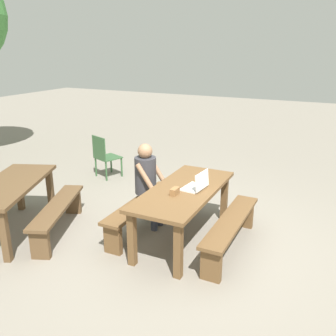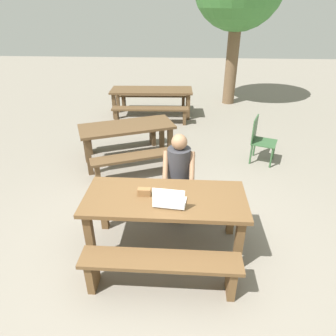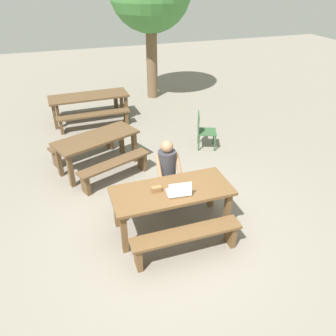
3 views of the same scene
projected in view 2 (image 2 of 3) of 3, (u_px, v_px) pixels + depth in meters
The scene contains 14 objects.
ground_plane at pixel (165, 245), 3.88m from camera, with size 30.00×30.00×0.00m, color gray.
picnic_table_front at pixel (165, 205), 3.57m from camera, with size 1.91×0.82×0.76m.
bench_near at pixel (161, 267), 3.13m from camera, with size 1.69×0.30×0.45m.
bench_far at pixel (168, 195), 4.30m from camera, with size 1.69×0.30×0.45m.
laptop at pixel (169, 201), 3.34m from camera, with size 0.38×0.30×0.25m.
small_pouch at pixel (144, 192), 3.52m from camera, with size 0.15×0.08×0.09m.
person_seated at pixel (179, 171), 4.07m from camera, with size 0.42×0.41×1.27m.
plastic_chair at pixel (260, 139), 5.74m from camera, with size 0.57×0.57×0.88m.
picnic_table_mid at pixel (152, 93), 8.02m from camera, with size 2.19×0.86×0.73m.
bench_mid_south at pixel (150, 111), 7.62m from camera, with size 1.95×0.38×0.42m.
bench_mid_north at pixel (153, 98), 8.71m from camera, with size 1.95×0.38×0.42m.
picnic_table_rear at pixel (127, 132), 5.62m from camera, with size 1.88×1.33×0.76m.
bench_rear_south at pixel (136, 161), 5.23m from camera, with size 1.55×0.87×0.44m.
bench_rear_north at pixel (122, 134), 6.31m from camera, with size 1.55×0.87×0.44m.
Camera 2 is at (0.21, -2.90, 2.76)m, focal length 32.04 mm.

